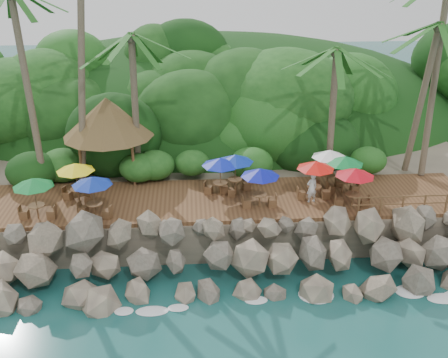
{
  "coord_description": "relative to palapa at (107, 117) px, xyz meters",
  "views": [
    {
      "loc": [
        -1.67,
        -18.46,
        14.21
      ],
      "look_at": [
        0.0,
        6.0,
        3.4
      ],
      "focal_mm": 41.72,
      "sensor_mm": 36.0,
      "label": 1
    }
  ],
  "objects": [
    {
      "name": "terrace",
      "position": [
        6.21,
        -3.45,
        -3.59
      ],
      "size": [
        26.0,
        5.0,
        0.2
      ],
      "primitive_type": "cube",
      "color": "brown",
      "rests_on": "land_base"
    },
    {
      "name": "ground",
      "position": [
        6.21,
        -9.45,
        -5.79
      ],
      "size": [
        140.0,
        140.0,
        0.0
      ],
      "primitive_type": "plane",
      "color": "#19514F",
      "rests_on": "ground"
    },
    {
      "name": "palapa",
      "position": [
        0.0,
        0.0,
        0.0
      ],
      "size": [
        5.04,
        5.04,
        4.6
      ],
      "color": "brown",
      "rests_on": "ground"
    },
    {
      "name": "jungle_hill",
      "position": [
        6.21,
        14.05,
        -5.79
      ],
      "size": [
        44.8,
        28.0,
        15.4
      ],
      "primitive_type": "ellipsoid",
      "color": "#143811",
      "rests_on": "ground"
    },
    {
      "name": "dining_clusters",
      "position": [
        6.44,
        -3.78,
        -1.74
      ],
      "size": [
        17.46,
        4.72,
        2.11
      ],
      "color": "brown",
      "rests_on": "terrace"
    },
    {
      "name": "railing",
      "position": [
        16.48,
        -5.8,
        -2.88
      ],
      "size": [
        8.3,
        0.1,
        1.0
      ],
      "color": "brown",
      "rests_on": "terrace"
    },
    {
      "name": "seawall",
      "position": [
        6.21,
        -7.45,
        -4.64
      ],
      "size": [
        29.0,
        4.0,
        2.3
      ],
      "primitive_type": null,
      "color": "gray",
      "rests_on": "ground"
    },
    {
      "name": "land_base",
      "position": [
        6.21,
        6.55,
        -4.74
      ],
      "size": [
        32.0,
        25.2,
        2.1
      ],
      "primitive_type": "cube",
      "color": "gray",
      "rests_on": "ground"
    },
    {
      "name": "waiter",
      "position": [
        10.66,
        -4.18,
        -2.69
      ],
      "size": [
        0.66,
        0.53,
        1.59
      ],
      "primitive_type": "imported",
      "rotation": [
        0.0,
        0.0,
        3.42
      ],
      "color": "silver",
      "rests_on": "terrace"
    },
    {
      "name": "foam_line",
      "position": [
        6.21,
        -9.15,
        -5.76
      ],
      "size": [
        25.2,
        0.8,
        0.06
      ],
      "color": "white",
      "rests_on": "ground"
    },
    {
      "name": "jungle_foliage",
      "position": [
        6.21,
        5.55,
        -5.79
      ],
      "size": [
        44.0,
        16.0,
        12.0
      ],
      "primitive_type": null,
      "color": "#143811",
      "rests_on": "ground"
    }
  ]
}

